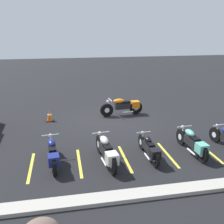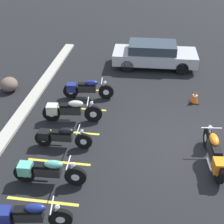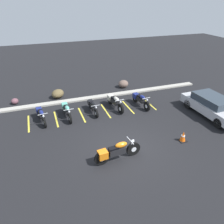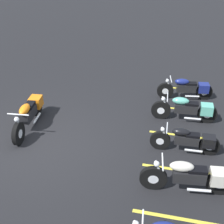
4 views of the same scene
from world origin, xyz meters
name	(u,v)px [view 1 (image 1 of 4)]	position (x,y,z in m)	size (l,w,h in m)	color
ground	(112,120)	(0.00, 0.00, 0.00)	(60.00, 60.00, 0.00)	black
motorcycle_orange_featured	(124,106)	(-0.81, -0.68, 0.50)	(2.39, 0.67, 0.94)	black
parked_bike_1	(193,142)	(-2.29, 4.36, 0.46)	(0.62, 2.20, 0.87)	black
parked_bike_2	(149,148)	(-0.55, 4.41, 0.42)	(0.57, 2.01, 0.79)	black
parked_bike_3	(106,151)	(1.04, 4.51, 0.48)	(0.69, 2.31, 0.91)	black
parked_bike_4	(52,153)	(2.89, 4.25, 0.46)	(0.63, 2.21, 0.87)	black
concrete_curb	(154,193)	(0.00, 6.55, 0.06)	(18.00, 0.50, 0.12)	#A8A399
traffic_cone	(50,116)	(3.16, -0.44, 0.28)	(0.40, 0.40, 0.60)	black
stall_line_1	(208,151)	(-3.03, 4.26, 0.00)	(0.10, 2.10, 0.00)	gold
stall_line_2	(168,154)	(-1.36, 4.26, 0.00)	(0.10, 2.10, 0.00)	gold
stall_line_3	(125,158)	(0.31, 4.26, 0.00)	(0.10, 2.10, 0.00)	gold
stall_line_4	(79,163)	(1.98, 4.26, 0.00)	(0.10, 2.10, 0.00)	gold
stall_line_5	(31,167)	(3.65, 4.26, 0.00)	(0.10, 2.10, 0.00)	gold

